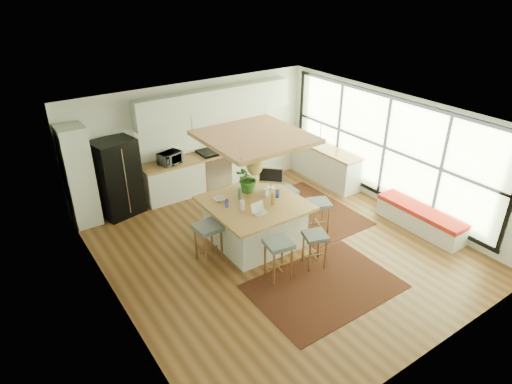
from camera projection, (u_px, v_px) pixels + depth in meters
floor at (278, 246)px, 9.06m from camera, size 7.00×7.00×0.00m
ceiling at (281, 120)px, 7.82m from camera, size 7.00×7.00×0.00m
wall_back at (195, 136)px, 11.00m from camera, size 6.50×0.00×6.50m
wall_front at (437, 285)px, 5.88m from camera, size 6.50×0.00×6.50m
wall_left at (112, 241)px, 6.81m from camera, size 0.00×7.00×7.00m
wall_right at (392, 151)px, 10.07m from camera, size 0.00×7.00×7.00m
window_wall at (392, 150)px, 10.03m from camera, size 0.10×6.20×2.60m
pantry at (79, 177)px, 9.39m from camera, size 0.55×0.60×2.25m
back_counter_base at (222, 168)px, 11.46m from camera, size 4.20×0.60×0.88m
back_counter_top at (221, 152)px, 11.25m from camera, size 4.24×0.64×0.05m
backsplash at (214, 132)px, 11.27m from camera, size 4.20×0.02×0.80m
upper_cabinets at (216, 102)px, 10.78m from camera, size 4.20×0.34×0.70m
range at (213, 168)px, 11.31m from camera, size 0.76×0.62×1.00m
right_counter_base at (321, 162)px, 11.79m from camera, size 0.60×2.50×0.88m
right_counter_top at (322, 146)px, 11.58m from camera, size 0.64×2.54×0.05m
window_bench at (420, 219)px, 9.55m from camera, size 0.52×2.00×0.50m
ceiling_panel at (255, 151)px, 8.26m from camera, size 1.86×1.86×0.80m
rug_near at (324, 286)px, 7.92m from camera, size 2.60×1.80×0.01m
rug_right at (309, 211)px, 10.33m from camera, size 1.80×2.60×0.01m
fridge at (117, 177)px, 9.86m from camera, size 1.02×0.87×1.80m
island at (254, 222)px, 9.03m from camera, size 1.85×1.85×0.93m
stool_near_left at (278, 261)px, 8.01m from camera, size 0.53×0.53×0.78m
stool_near_right at (314, 250)px, 8.33m from camera, size 0.53×0.53×0.71m
stool_right_front at (318, 218)px, 9.38m from camera, size 0.57×0.57×0.75m
stool_right_back at (286, 204)px, 9.94m from camera, size 0.44×0.44×0.72m
stool_left_side at (209, 245)px, 8.47m from camera, size 0.49×0.49×0.80m
laptop at (261, 208)px, 8.34m from camera, size 0.32×0.34×0.22m
monitor at (271, 177)px, 9.22m from camera, size 0.50×0.50×0.48m
microwave at (170, 157)px, 10.43m from camera, size 0.58×0.42×0.35m
island_plant at (248, 181)px, 9.13m from camera, size 0.68×0.72×0.47m
island_bowl at (219, 199)px, 8.85m from camera, size 0.25×0.25×0.06m
island_bottle_0 at (228, 203)px, 8.56m from camera, size 0.07×0.07×0.19m
island_bottle_1 at (242, 206)px, 8.46m from camera, size 0.07×0.07×0.19m
island_bottle_2 at (273, 200)px, 8.67m from camera, size 0.07×0.07×0.19m
island_bottle_3 at (267, 192)px, 8.98m from camera, size 0.07×0.07×0.19m
island_bottle_4 at (239, 195)px, 8.85m from camera, size 0.07×0.07×0.19m
island_bottle_5 at (277, 193)px, 8.95m from camera, size 0.07×0.07×0.19m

